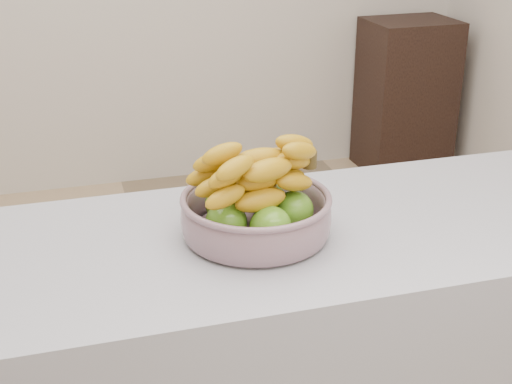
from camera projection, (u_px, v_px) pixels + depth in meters
cabinet at (405, 96)px, 4.14m from camera, size 0.50×0.40×0.88m
fruit_bowl at (256, 208)px, 1.48m from camera, size 0.32×0.32×0.19m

